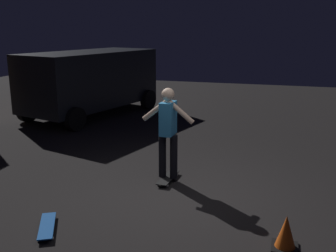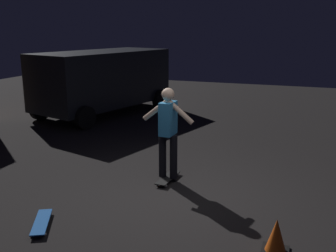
# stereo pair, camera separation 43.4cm
# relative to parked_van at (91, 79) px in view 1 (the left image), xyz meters

# --- Properties ---
(ground_plane) EXTENTS (28.00, 28.00, 0.00)m
(ground_plane) POSITION_rel_parked_van_xyz_m (-5.44, -4.42, -1.16)
(ground_plane) COLOR black
(parked_van) EXTENTS (4.94, 3.24, 2.03)m
(parked_van) POSITION_rel_parked_van_xyz_m (0.00, 0.00, 0.00)
(parked_van) COLOR black
(parked_van) RESTS_ON ground_plane
(skateboard_ridden) EXTENTS (0.79, 0.25, 0.07)m
(skateboard_ridden) POSITION_rel_parked_van_xyz_m (-4.72, -3.95, -1.11)
(skateboard_ridden) COLOR black
(skateboard_ridden) RESTS_ON ground_plane
(skateboard_spare) EXTENTS (0.78, 0.55, 0.07)m
(skateboard_spare) POSITION_rel_parked_van_xyz_m (-6.96, -2.83, -1.11)
(skateboard_spare) COLOR #1959B2
(skateboard_spare) RESTS_ON ground_plane
(skater) EXTENTS (0.39, 0.98, 1.67)m
(skater) POSITION_rel_parked_van_xyz_m (-4.72, -3.95, -0.12)
(skater) COLOR black
(skater) RESTS_ON skateboard_ridden
(traffic_cone) EXTENTS (0.34, 0.34, 0.46)m
(traffic_cone) POSITION_rel_parked_van_xyz_m (-6.51, -6.05, -0.95)
(traffic_cone) COLOR black
(traffic_cone) RESTS_ON ground_plane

